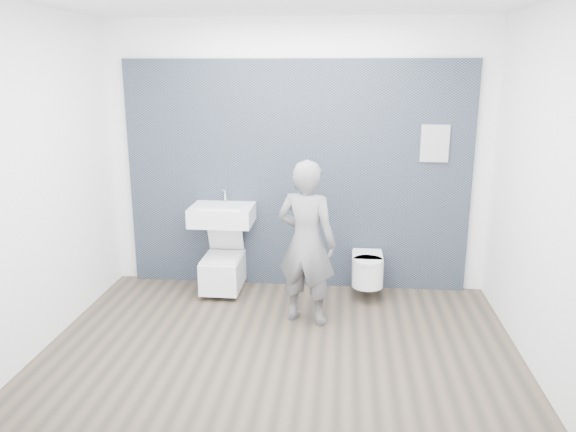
# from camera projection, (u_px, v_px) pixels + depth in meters

# --- Properties ---
(ground) EXTENTS (4.00, 4.00, 0.00)m
(ground) POSITION_uv_depth(u_px,v_px,m) (281.00, 347.00, 4.79)
(ground) COLOR #4F4334
(ground) RESTS_ON ground
(room_shell) EXTENTS (4.00, 4.00, 4.00)m
(room_shell) POSITION_uv_depth(u_px,v_px,m) (280.00, 143.00, 4.34)
(room_shell) COLOR white
(room_shell) RESTS_ON ground
(tile_wall) EXTENTS (3.60, 0.06, 2.40)m
(tile_wall) POSITION_uv_depth(u_px,v_px,m) (296.00, 283.00, 6.20)
(tile_wall) COLOR black
(tile_wall) RESTS_ON ground
(washbasin) EXTENTS (0.64, 0.48, 0.48)m
(washbasin) POSITION_uv_depth(u_px,v_px,m) (222.00, 214.00, 5.80)
(washbasin) COLOR white
(washbasin) RESTS_ON ground
(toilet_square) EXTENTS (0.39, 0.57, 0.75)m
(toilet_square) POSITION_uv_depth(u_px,v_px,m) (223.00, 270.00, 5.91)
(toilet_square) COLOR white
(toilet_square) RESTS_ON ground
(toilet_rounded) EXTENTS (0.32, 0.54, 0.29)m
(toilet_rounded) POSITION_uv_depth(u_px,v_px,m) (367.00, 269.00, 5.76)
(toilet_rounded) COLOR white
(toilet_rounded) RESTS_ON ground
(info_placard) EXTENTS (0.28, 0.03, 0.37)m
(info_placard) POSITION_uv_depth(u_px,v_px,m) (425.00, 290.00, 6.02)
(info_placard) COLOR white
(info_placard) RESTS_ON ground
(visitor) EXTENTS (0.64, 0.52, 1.53)m
(visitor) POSITION_uv_depth(u_px,v_px,m) (306.00, 243.00, 5.10)
(visitor) COLOR slate
(visitor) RESTS_ON ground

